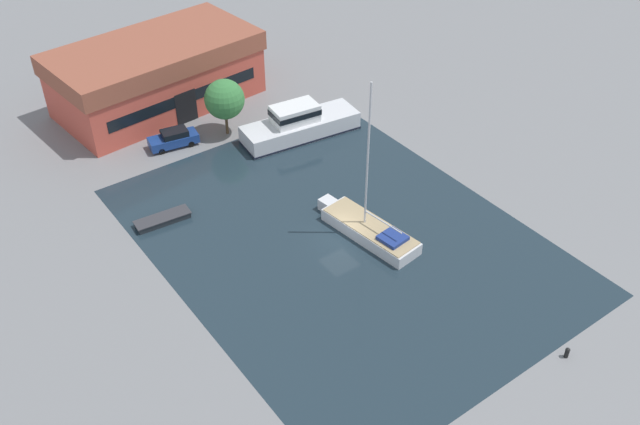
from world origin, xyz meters
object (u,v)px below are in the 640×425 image
motor_cruiser (299,125)px  small_dinghy (163,219)px  parked_car (174,138)px  sailboat_moored (369,229)px  warehouse_building (156,74)px  quay_tree_near_building (224,99)px

motor_cruiser → small_dinghy: (-16.60, -4.38, -0.96)m
parked_car → motor_cruiser: bearing=-107.4°
parked_car → sailboat_moored: bearing=-153.4°
warehouse_building → quay_tree_near_building: warehouse_building is taller
quay_tree_near_building → small_dinghy: bearing=-141.8°
quay_tree_near_building → small_dinghy: 14.73m
warehouse_building → small_dinghy: bearing=-121.3°
warehouse_building → quay_tree_near_building: size_ratio=3.76×
warehouse_building → sailboat_moored: 29.65m
sailboat_moored → small_dinghy: sailboat_moored is taller
warehouse_building → motor_cruiser: (7.91, -13.69, -2.13)m
sailboat_moored → warehouse_building: bearing=90.0°
motor_cruiser → small_dinghy: motor_cruiser is taller
small_dinghy → parked_car: bearing=153.2°
quay_tree_near_building → sailboat_moored: bearing=-86.7°
warehouse_building → sailboat_moored: bearing=-88.3°
small_dinghy → sailboat_moored: bearing=52.8°
warehouse_building → sailboat_moored: sailboat_moored is taller
parked_car → small_dinghy: size_ratio=1.03×
warehouse_building → small_dinghy: (-8.70, -18.07, -3.10)m
parked_car → sailboat_moored: size_ratio=0.36×
quay_tree_near_building → motor_cruiser: bearing=-40.0°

